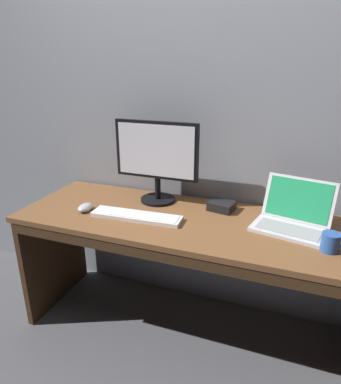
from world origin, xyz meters
TOP-DOWN VIEW (x-y plane):
  - ground_plane at (0.00, 0.00)m, footprint 14.00×14.00m
  - back_wall at (0.00, 0.36)m, footprint 5.02×0.04m
  - desk at (0.00, -0.01)m, footprint 1.85×0.64m
  - laptop_silver at (0.52, 0.08)m, footprint 0.40×0.35m
  - external_monitor at (-0.25, 0.17)m, footprint 0.50×0.21m
  - wired_keyboard at (-0.26, -0.09)m, footprint 0.50×0.14m
  - computer_mouse at (-0.57, -0.10)m, footprint 0.07×0.11m
  - external_drive_box at (0.14, 0.18)m, footprint 0.15×0.14m
  - coffee_mug at (0.69, -0.10)m, footprint 0.12×0.08m

SIDE VIEW (x-z plane):
  - ground_plane at x=0.00m, z-range 0.00..0.00m
  - desk at x=0.00m, z-range 0.19..0.93m
  - wired_keyboard at x=-0.26m, z-range 0.74..0.76m
  - computer_mouse at x=-0.57m, z-range 0.74..0.78m
  - external_drive_box at x=0.14m, z-range 0.74..0.79m
  - coffee_mug at x=0.69m, z-range 0.74..0.82m
  - laptop_silver at x=0.52m, z-range 0.68..0.91m
  - external_monitor at x=-0.25m, z-range 0.77..1.24m
  - back_wall at x=0.00m, z-range 0.00..3.57m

